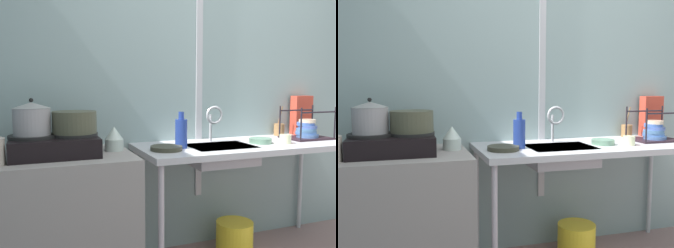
% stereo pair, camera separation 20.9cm
% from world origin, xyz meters
% --- Properties ---
extents(wall_back, '(4.44, 0.10, 2.61)m').
position_xyz_m(wall_back, '(0.00, 1.54, 1.31)').
color(wall_back, '#89A0A0').
rests_on(wall_back, ground).
extents(wall_metal_strip, '(0.05, 0.01, 2.09)m').
position_xyz_m(wall_metal_strip, '(-0.14, 1.48, 1.44)').
color(wall_metal_strip, '#B6B6BC').
extents(counter_concrete, '(0.97, 0.63, 0.84)m').
position_xyz_m(counter_concrete, '(-1.25, 1.18, 0.42)').
color(counter_concrete, gray).
rests_on(counter_concrete, ground).
extents(counter_sink, '(1.57, 0.63, 0.84)m').
position_xyz_m(counter_sink, '(0.09, 1.18, 0.78)').
color(counter_sink, '#B6B6BC').
rests_on(counter_sink, ground).
extents(stove, '(0.51, 0.38, 0.13)m').
position_xyz_m(stove, '(-1.22, 1.18, 0.90)').
color(stove, black).
rests_on(stove, counter_concrete).
extents(pot_on_left_burner, '(0.21, 0.21, 0.21)m').
position_xyz_m(pot_on_left_burner, '(-1.34, 1.18, 1.06)').
color(pot_on_left_burner, '#959296').
rests_on(pot_on_left_burner, stove).
extents(pot_on_right_burner, '(0.26, 0.26, 0.13)m').
position_xyz_m(pot_on_right_burner, '(-1.10, 1.18, 1.03)').
color(pot_on_right_burner, '#484936').
rests_on(pot_on_right_burner, stove).
extents(percolator, '(0.12, 0.12, 0.15)m').
position_xyz_m(percolator, '(-0.85, 1.23, 0.91)').
color(percolator, silver).
rests_on(percolator, counter_concrete).
extents(sink_basin, '(0.45, 0.33, 0.13)m').
position_xyz_m(sink_basin, '(-0.13, 1.15, 0.77)').
color(sink_basin, '#B6B6BC').
rests_on(sink_basin, counter_sink).
extents(faucet, '(0.13, 0.08, 0.27)m').
position_xyz_m(faucet, '(-0.11, 1.30, 1.02)').
color(faucet, '#B6B6BC').
rests_on(faucet, counter_sink).
extents(frying_pan, '(0.21, 0.21, 0.03)m').
position_xyz_m(frying_pan, '(-0.54, 1.12, 0.85)').
color(frying_pan, '#343427').
rests_on(frying_pan, counter_sink).
extents(dish_rack, '(0.34, 0.26, 0.25)m').
position_xyz_m(dish_rack, '(0.66, 1.20, 0.90)').
color(dish_rack, black).
rests_on(dish_rack, counter_sink).
extents(cup_by_rack, '(0.08, 0.08, 0.06)m').
position_xyz_m(cup_by_rack, '(0.35, 1.07, 0.87)').
color(cup_by_rack, beige).
rests_on(cup_by_rack, counter_sink).
extents(small_bowl_on_drainboard, '(0.16, 0.16, 0.04)m').
position_xyz_m(small_bowl_on_drainboard, '(0.19, 1.14, 0.85)').
color(small_bowl_on_drainboard, slate).
rests_on(small_bowl_on_drainboard, counter_sink).
extents(bottle_by_sink, '(0.08, 0.08, 0.24)m').
position_xyz_m(bottle_by_sink, '(-0.42, 1.15, 0.94)').
color(bottle_by_sink, navy).
rests_on(bottle_by_sink, counter_sink).
extents(cereal_box, '(0.18, 0.09, 0.33)m').
position_xyz_m(cereal_box, '(0.80, 1.43, 1.00)').
color(cereal_box, '#C9412F').
rests_on(cereal_box, counter_sink).
extents(utensil_jar, '(0.08, 0.08, 0.24)m').
position_xyz_m(utensil_jar, '(0.58, 1.43, 0.89)').
color(utensil_jar, '#9A6D41').
rests_on(utensil_jar, counter_sink).
extents(bucket_on_floor, '(0.28, 0.28, 0.23)m').
position_xyz_m(bucket_on_floor, '(0.05, 1.24, 0.12)').
color(bucket_on_floor, yellow).
rests_on(bucket_on_floor, ground).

